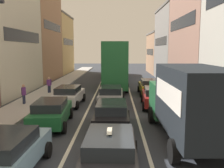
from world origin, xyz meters
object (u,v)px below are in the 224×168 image
Objects in this scene: sedan_right_lane_behind_truck at (155,97)px; bus_far_queue_secondary at (114,65)px; sedan_centre_lane_second at (112,114)px; wagon_left_lane_second at (51,112)px; sedan_left_lane_third at (69,95)px; pedestrian_far_sidewalk at (49,84)px; removalist_box_truck at (188,100)px; pedestrian_mid_sidewalk at (24,93)px; wagon_right_lane_far at (149,86)px; sedan_left_lane_front at (7,154)px; taxi_centre_lane_front at (110,152)px; bus_mid_queue_primary at (114,63)px; hatchback_centre_lane_third at (111,95)px.

bus_far_queue_secondary reaches higher than sedan_right_lane_behind_truck.
sedan_centre_lane_second is 0.98× the size of wagon_left_lane_second.
wagon_left_lane_second and sedan_left_lane_third have the same top height.
sedan_left_lane_third is 2.63× the size of pedestrian_far_sidewalk.
removalist_box_truck is 10.45m from sedan_left_lane_third.
sedan_left_lane_third is at bearing -176.43° from pedestrian_mid_sidewalk.
wagon_right_lane_far is (-0.17, 12.25, -1.18)m from removalist_box_truck.
wagon_left_lane_second is at bearing 146.13° from wagon_right_lane_far.
wagon_right_lane_far is at bearing -22.17° from sedan_left_lane_front.
pedestrian_far_sidewalk is at bearing -96.75° from pedestrian_mid_sidewalk.
sedan_right_lane_behind_truck is (3.15, 10.28, -0.00)m from taxi_centre_lane_front.
pedestrian_mid_sidewalk is (-3.45, -0.21, 0.15)m from sedan_left_lane_third.
sedan_centre_lane_second and wagon_left_lane_second have the same top height.
wagon_left_lane_second is (-3.45, 0.42, 0.00)m from sedan_centre_lane_second.
removalist_box_truck is 1.79× the size of wagon_right_lane_far.
sedan_left_lane_front is 5.69m from wagon_left_lane_second.
wagon_left_lane_second and wagon_right_lane_far have the same top height.
sedan_left_lane_third is (-3.52, 10.77, -0.00)m from taxi_centre_lane_front.
wagon_right_lane_far is 11.43m from pedestrian_mid_sidewalk.
sedan_centre_lane_second is 2.60× the size of pedestrian_mid_sidewalk.
sedan_right_lane_behind_truck is 5.15m from wagon_right_lane_far.
bus_mid_queue_primary reaches higher than sedan_left_lane_third.
pedestrian_far_sidewalk is at bearing 32.90° from sedan_left_lane_third.
sedan_centre_lane_second is at bearing 178.97° from bus_mid_queue_primary.
wagon_right_lane_far is (3.38, 15.42, -0.00)m from taxi_centre_lane_front.
pedestrian_far_sidewalk is at bearing 23.33° from taxi_centre_lane_front.
removalist_box_truck is at bearing -62.76° from sedan_left_lane_front.
removalist_box_truck reaches higher than pedestrian_mid_sidewalk.
sedan_right_lane_behind_truck is at bearing 178.19° from wagon_right_lane_far.
hatchback_centre_lane_third is 0.99× the size of sedan_left_lane_third.
pedestrian_far_sidewalk is at bearing 89.74° from wagon_right_lane_far.
bus_far_queue_secondary is at bearing -107.10° from pedestrian_mid_sidewalk.
bus_mid_queue_primary is at bearing 39.94° from wagon_right_lane_far.
pedestrian_far_sidewalk is (-9.74, 0.17, 0.15)m from wagon_right_lane_far.
removalist_box_truck is 4.90m from taxi_centre_lane_front.
bus_mid_queue_primary is 7.73m from pedestrian_far_sidewalk.
sedan_left_lane_front is 0.41× the size of bus_far_queue_secondary.
sedan_left_lane_front is 0.99× the size of sedan_left_lane_third.
hatchback_centre_lane_third is (-0.17, 5.74, 0.00)m from sedan_centre_lane_second.
bus_far_queue_secondary is 22.56m from pedestrian_mid_sidewalk.
taxi_centre_lane_front is at bearing 168.41° from wagon_right_lane_far.
taxi_centre_lane_front is at bearing -177.37° from hatchback_centre_lane_third.
taxi_centre_lane_front is 0.41× the size of bus_far_queue_secondary.
sedan_left_lane_third is 21.59m from bus_far_queue_secondary.
sedan_centre_lane_second is 3.47m from wagon_left_lane_second.
wagon_left_lane_second is 6.16m from pedestrian_mid_sidewalk.
removalist_box_truck is 29.18m from bus_far_queue_secondary.
sedan_right_lane_behind_truck is at bearing -30.78° from sedan_left_lane_front.
pedestrian_mid_sidewalk is at bearing 95.83° from sedan_left_lane_third.
wagon_left_lane_second is at bearing 149.85° from hatchback_centre_lane_third.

